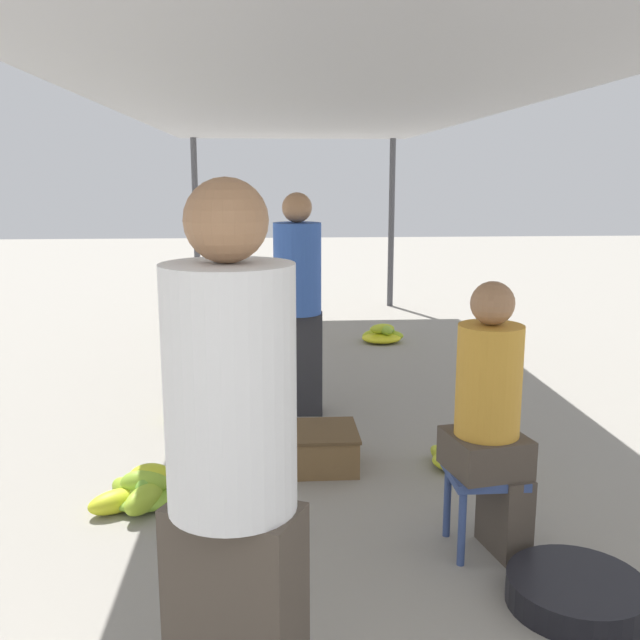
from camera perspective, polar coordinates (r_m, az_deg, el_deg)
canopy_post_back_left at (r=9.72m, az=-9.88°, el=7.52°), size 0.08×0.08×2.26m
canopy_post_back_right at (r=9.82m, az=5.73°, el=7.66°), size 0.08×0.08×2.26m
canopy_tarp at (r=5.52m, az=-0.53°, el=16.81°), size 3.03×8.74×0.04m
vendor_foreground at (r=2.12m, az=-7.02°, el=-12.26°), size 0.50×0.50×1.76m
stool at (r=3.55m, az=12.96°, el=-12.80°), size 0.34×0.34×0.40m
vendor_seated at (r=3.42m, az=13.54°, el=-7.41°), size 0.40×0.40×1.30m
basin_black at (r=3.35m, az=19.81°, el=-19.81°), size 0.57×0.57×0.12m
banana_pile_left_0 at (r=4.08m, az=-14.20°, el=-13.13°), size 0.48×0.45×0.22m
banana_pile_left_1 at (r=5.43m, az=-9.71°, el=-6.79°), size 0.52×0.50×0.18m
banana_pile_right_0 at (r=4.51m, az=11.02°, el=-10.32°), size 0.36×0.38×0.27m
banana_pile_right_1 at (r=7.76m, az=5.03°, el=-1.19°), size 0.50×0.47×0.20m
crate_near at (r=4.46m, az=0.02°, el=-10.19°), size 0.46×0.46×0.24m
shopper_walking_mid at (r=5.26m, az=-1.81°, el=1.50°), size 0.38×0.37×1.65m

